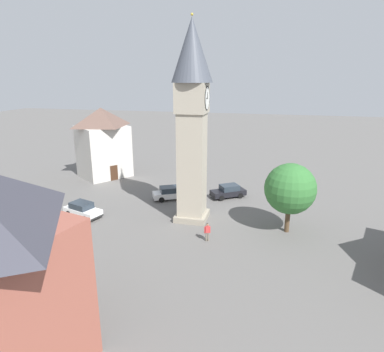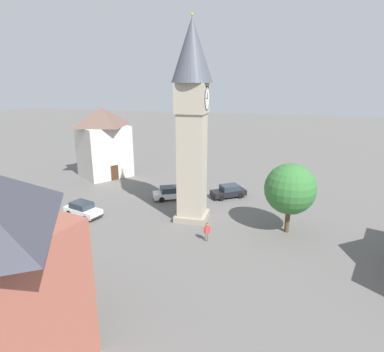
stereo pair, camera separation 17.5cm
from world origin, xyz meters
name	(u,v)px [view 2 (the right image)]	position (x,y,z in m)	size (l,w,h in m)	color
ground_plane	(192,218)	(0.00, 0.00, 0.00)	(200.00, 200.00, 0.00)	#605E5B
clock_tower	(192,107)	(0.00, 0.00, 11.17)	(3.77, 3.77, 19.14)	gray
car_blue_kerb	(171,193)	(-4.87, -3.78, 0.76)	(3.43, 4.44, 1.53)	white
car_silver_kerb	(229,191)	(-7.08, 2.78, 0.76)	(3.69, 4.37, 1.53)	black
car_red_corner	(83,209)	(2.11, -11.08, 0.76)	(2.91, 4.45, 1.53)	white
pedestrian	(207,230)	(4.41, 2.43, 1.01)	(0.35, 0.52, 1.69)	#706656
tree	(290,189)	(0.83, 9.28, 4.21)	(4.62, 4.62, 6.53)	brown
building_hall_far	(104,142)	(-11.94, -15.82, 4.97)	(8.72, 8.62, 9.75)	beige
road_sign	(191,177)	(-7.97, -2.10, 1.90)	(0.60, 0.07, 2.80)	gray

